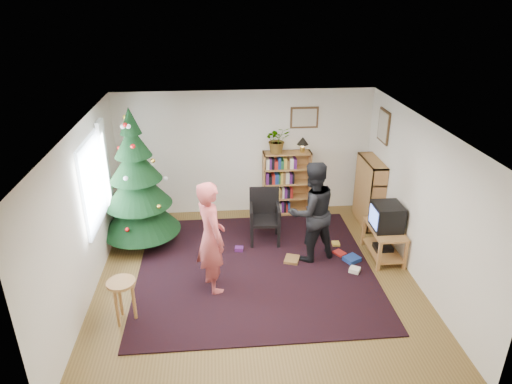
{
  "coord_description": "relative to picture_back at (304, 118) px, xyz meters",
  "views": [
    {
      "loc": [
        -0.56,
        -6.03,
        4.24
      ],
      "look_at": [
        0.07,
        0.94,
        1.1
      ],
      "focal_mm": 32.0,
      "sensor_mm": 36.0,
      "label": 1
    }
  ],
  "objects": [
    {
      "name": "stool",
      "position": [
        -3.06,
        -3.28,
        -1.45
      ],
      "size": [
        0.39,
        0.39,
        0.64
      ],
      "color": "#A66E3B",
      "rests_on": "floor"
    },
    {
      "name": "wall_back",
      "position": [
        -1.15,
        0.02,
        -0.7
      ],
      "size": [
        5.0,
        0.02,
        2.5
      ],
      "primitive_type": "cube",
      "color": "silver",
      "rests_on": "floor"
    },
    {
      "name": "armchair",
      "position": [
        -0.9,
        -1.2,
        -1.42
      ],
      "size": [
        0.56,
        0.56,
        0.98
      ],
      "rotation": [
        0.0,
        0.0,
        -0.06
      ],
      "color": "black",
      "rests_on": "rug"
    },
    {
      "name": "picture_back",
      "position": [
        0.0,
        0.0,
        0.0
      ],
      "size": [
        0.55,
        0.03,
        0.42
      ],
      "color": "#4C3319",
      "rests_on": "wall_back"
    },
    {
      "name": "wall_front",
      "position": [
        -1.15,
        -4.97,
        -0.7
      ],
      "size": [
        5.0,
        0.02,
        2.5
      ],
      "primitive_type": "cube",
      "color": "silver",
      "rests_on": "floor"
    },
    {
      "name": "floor",
      "position": [
        -1.15,
        -2.48,
        -1.95
      ],
      "size": [
        5.0,
        5.0,
        0.0
      ],
      "primitive_type": "plane",
      "color": "brown",
      "rests_on": "ground"
    },
    {
      "name": "rug",
      "position": [
        -1.15,
        -2.17,
        -1.94
      ],
      "size": [
        3.8,
        3.6,
        0.02
      ],
      "primitive_type": "cube",
      "color": "black",
      "rests_on": "floor"
    },
    {
      "name": "wall_left",
      "position": [
        -3.65,
        -2.48,
        -0.7
      ],
      "size": [
        0.02,
        5.0,
        2.5
      ],
      "primitive_type": "cube",
      "color": "silver",
      "rests_on": "floor"
    },
    {
      "name": "bookshelf_right",
      "position": [
        1.19,
        -0.73,
        -1.29
      ],
      "size": [
        0.3,
        0.95,
        1.3
      ],
      "rotation": [
        0.0,
        0.0,
        1.57
      ],
      "color": "#A66E3B",
      "rests_on": "floor"
    },
    {
      "name": "christmas_tree",
      "position": [
        -3.1,
        -1.15,
        -0.91
      ],
      "size": [
        1.38,
        1.38,
        2.5
      ],
      "rotation": [
        0.0,
        0.0,
        0.33
      ],
      "color": "#3F2816",
      "rests_on": "rug"
    },
    {
      "name": "potted_plant",
      "position": [
        -0.54,
        -0.14,
        -0.39
      ],
      "size": [
        0.55,
        0.5,
        0.52
      ],
      "primitive_type": "imported",
      "rotation": [
        0.0,
        0.0,
        0.21
      ],
      "color": "gray",
      "rests_on": "bookshelf_back"
    },
    {
      "name": "table_lamp",
      "position": [
        -0.04,
        -0.14,
        -0.45
      ],
      "size": [
        0.23,
        0.23,
        0.3
      ],
      "color": "#A57F33",
      "rests_on": "bookshelf_back"
    },
    {
      "name": "wall_right",
      "position": [
        1.35,
        -2.48,
        -0.7
      ],
      "size": [
        0.02,
        5.0,
        2.5
      ],
      "primitive_type": "cube",
      "color": "silver",
      "rests_on": "floor"
    },
    {
      "name": "person_standing",
      "position": [
        -1.84,
        -2.63,
        -1.06
      ],
      "size": [
        0.64,
        0.76,
        1.77
      ],
      "primitive_type": "imported",
      "rotation": [
        0.0,
        0.0,
        1.96
      ],
      "color": "#B64948",
      "rests_on": "rug"
    },
    {
      "name": "window_pane",
      "position": [
        -3.62,
        -1.88,
        -0.45
      ],
      "size": [
        0.04,
        1.2,
        1.4
      ],
      "primitive_type": "cube",
      "color": "silver",
      "rests_on": "wall_left"
    },
    {
      "name": "curtain",
      "position": [
        -3.58,
        -1.18,
        -0.45
      ],
      "size": [
        0.06,
        0.35,
        1.6
      ],
      "primitive_type": "cube",
      "color": "white",
      "rests_on": "wall_left"
    },
    {
      "name": "floor_clutter",
      "position": [
        -0.03,
        -1.84,
        -1.91
      ],
      "size": [
        2.08,
        1.39,
        0.08
      ],
      "color": "#A51E19",
      "rests_on": "rug"
    },
    {
      "name": "tv_stand",
      "position": [
        1.07,
        -1.99,
        -1.63
      ],
      "size": [
        0.5,
        0.9,
        0.55
      ],
      "color": "#A66E3B",
      "rests_on": "floor"
    },
    {
      "name": "bookshelf_back",
      "position": [
        -0.34,
        -0.14,
        -1.29
      ],
      "size": [
        0.95,
        0.3,
        1.3
      ],
      "color": "#A66E3B",
      "rests_on": "floor"
    },
    {
      "name": "crt_tv",
      "position": [
        1.07,
        -1.99,
        -1.18
      ],
      "size": [
        0.46,
        0.5,
        0.44
      ],
      "color": "black",
      "rests_on": "tv_stand"
    },
    {
      "name": "picture_right",
      "position": [
        1.33,
        -0.73,
        0.0
      ],
      "size": [
        0.03,
        0.5,
        0.6
      ],
      "color": "#4C3319",
      "rests_on": "wall_right"
    },
    {
      "name": "ceiling",
      "position": [
        -1.15,
        -2.48,
        0.55
      ],
      "size": [
        5.0,
        5.0,
        0.0
      ],
      "primitive_type": "plane",
      "rotation": [
        3.14,
        0.0,
        0.0
      ],
      "color": "white",
      "rests_on": "wall_back"
    },
    {
      "name": "person_by_chair",
      "position": [
        -0.19,
        -1.91,
        -1.08
      ],
      "size": [
        1.01,
        0.89,
        1.74
      ],
      "primitive_type": "imported",
      "rotation": [
        0.0,
        0.0,
        3.46
      ],
      "color": "black",
      "rests_on": "rug"
    }
  ]
}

